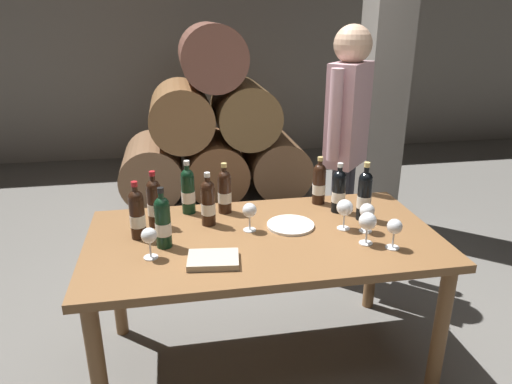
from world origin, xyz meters
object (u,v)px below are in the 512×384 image
Objects in this scene: wine_bottle_0 at (339,191)px; wine_bottle_3 at (154,202)px; serving_plate at (291,225)px; sommelier_presenting at (347,135)px; wine_glass_5 at (345,209)px; wine_glass_2 at (250,211)px; wine_bottle_6 at (225,191)px; wine_glass_1 at (149,237)px; wine_bottle_2 at (319,183)px; wine_bottle_8 at (364,195)px; wine_glass_3 at (395,228)px; wine_bottle_5 at (163,221)px; wine_bottle_7 at (188,191)px; wine_glass_4 at (368,222)px; dining_table at (263,252)px; tasting_notebook at (213,260)px; wine_bottle_4 at (137,214)px; wine_glass_0 at (367,212)px; wine_bottle_1 at (208,202)px.

wine_bottle_3 is (-0.97, -0.01, 0.01)m from wine_bottle_0.
serving_plate is 0.90m from sommelier_presenting.
wine_bottle_3 is 1.86× the size of wine_glass_5.
wine_bottle_0 reaches higher than wine_glass_2.
wine_bottle_6 is at bearing 141.43° from serving_plate.
wine_glass_5 reaches higher than wine_glass_1.
wine_bottle_2 is 1.14× the size of serving_plate.
wine_bottle_8 reaches higher than wine_glass_3.
wine_bottle_5 is at bearing -177.95° from wine_glass_5.
wine_bottle_7 is (-0.19, 0.03, 0.01)m from wine_bottle_6.
wine_glass_2 is 0.93× the size of wine_glass_5.
wine_bottle_2 is at bearing 93.59° from wine_glass_5.
wine_bottle_8 is 0.29m from wine_glass_4.
serving_plate is at bearing -176.70° from wine_bottle_8.
wine_bottle_8 is at bearing 3.30° from serving_plate.
wine_bottle_3 is at bearing 174.02° from wine_bottle_8.
dining_table is 0.58m from wine_glass_1.
wine_bottle_0 is at bearing 102.91° from wine_glass_3.
tasting_notebook is (0.25, -0.43, -0.11)m from wine_bottle_3.
wine_glass_1 is 0.92× the size of wine_glass_5.
wine_bottle_4 is at bearing 166.38° from wine_glass_4.
wine_bottle_5 is at bearing 168.79° from wine_glass_3.
wine_glass_3 is at bearing -5.40° from wine_glass_1.
wine_bottle_3 reaches higher than wine_glass_4.
dining_table is 5.86× the size of wine_bottle_5.
wine_bottle_4 is at bearing 173.21° from wine_glass_0.
wine_bottle_6 reaches higher than wine_glass_3.
wine_bottle_7 is at bearing 68.35° from wine_glass_1.
wine_bottle_2 is 0.38m from serving_plate.
sommelier_presenting is (0.30, 0.40, 0.16)m from wine_bottle_2.
wine_bottle_1 is 0.68m from wine_glass_5.
wine_bottle_0 is 0.96m from wine_bottle_5.
wine_bottle_1 is (-0.71, -0.04, 0.00)m from wine_bottle_0.
wine_bottle_5 is (-0.93, -0.25, 0.01)m from wine_bottle_0.
wine_bottle_4 reaches higher than wine_glass_2.
wine_glass_3 is at bearing -77.09° from wine_bottle_0.
wine_bottle_4 reaches higher than dining_table.
sommelier_presenting is at bearing 52.59° from tasting_notebook.
wine_bottle_8 is at bearing 73.20° from wine_glass_0.
wine_bottle_8 is 2.14× the size of wine_glass_2.
wine_bottle_6 is (-0.15, 0.32, 0.21)m from dining_table.
wine_glass_4 is 0.18m from wine_glass_5.
wine_bottle_1 is 0.66m from wine_bottle_2.
wine_bottle_2 is at bearing 42.20° from dining_table.
wine_bottle_3 reaches higher than wine_bottle_0.
sommelier_presenting reaches higher than wine_bottle_3.
wine_bottle_0 is 0.47m from wine_glass_3.
wine_bottle_7 is 1.22× the size of serving_plate.
wine_bottle_3 is 0.48m from wine_glass_2.
wine_bottle_8 is at bearing -5.61° from wine_bottle_1.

